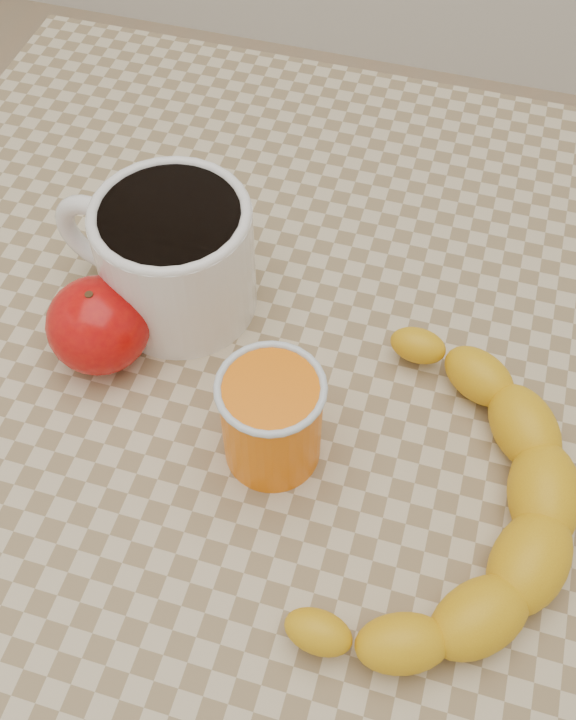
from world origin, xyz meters
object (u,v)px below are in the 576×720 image
(apple, at_px, (99,325))
(banana, at_px, (439,501))
(orange_juice_glass, at_px, (272,419))
(coffee_mug, at_px, (172,253))
(table, at_px, (288,429))

(apple, height_order, banana, apple)
(banana, bearing_deg, apple, -179.13)
(banana, bearing_deg, orange_juice_glass, -174.34)
(orange_juice_glass, xyz_separation_m, apple, (-0.15, 0.05, -0.01))
(coffee_mug, bearing_deg, apple, -117.93)
(apple, xyz_separation_m, banana, (0.28, -0.07, -0.01))
(table, distance_m, apple, 0.19)
(table, xyz_separation_m, apple, (-0.15, -0.02, 0.12))
(apple, bearing_deg, banana, -13.50)
(apple, bearing_deg, orange_juice_glass, -17.24)
(table, distance_m, banana, 0.19)
(table, height_order, banana, banana)
(orange_juice_glass, distance_m, apple, 0.16)
(coffee_mug, height_order, apple, coffee_mug)
(apple, bearing_deg, table, 7.98)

